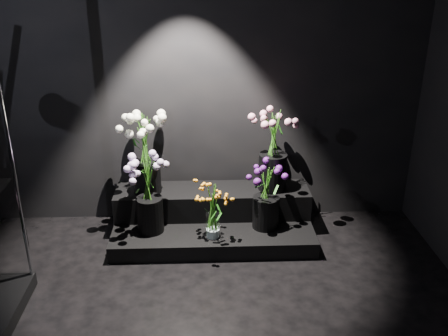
{
  "coord_description": "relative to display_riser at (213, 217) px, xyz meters",
  "views": [
    {
      "loc": [
        0.02,
        -2.4,
        2.39
      ],
      "look_at": [
        0.16,
        1.2,
        0.85
      ],
      "focal_mm": 40.0,
      "sensor_mm": 36.0,
      "label": 1
    }
  ],
  "objects": [
    {
      "name": "wall_back",
      "position": [
        -0.07,
        0.36,
        1.24
      ],
      "size": [
        4.0,
        0.0,
        4.0
      ],
      "primitive_type": "plane",
      "rotation": [
        1.57,
        0.0,
        0.0
      ],
      "color": "black",
      "rests_on": "floor"
    },
    {
      "name": "display_riser",
      "position": [
        0.0,
        0.0,
        0.0
      ],
      "size": [
        1.79,
        0.79,
        0.4
      ],
      "color": "black",
      "rests_on": "floor"
    },
    {
      "name": "bouquet_orange_bells",
      "position": [
        -0.0,
        -0.32,
        0.23
      ],
      "size": [
        0.31,
        0.31,
        0.47
      ],
      "rotation": [
        0.0,
        0.0,
        -0.18
      ],
      "color": "white",
      "rests_on": "display_riser"
    },
    {
      "name": "bouquet_lilac",
      "position": [
        -0.55,
        -0.2,
        0.4
      ],
      "size": [
        0.44,
        0.44,
        0.7
      ],
      "rotation": [
        0.0,
        0.0,
        -0.18
      ],
      "color": "black",
      "rests_on": "display_riser"
    },
    {
      "name": "bouquet_purple",
      "position": [
        0.47,
        -0.16,
        0.33
      ],
      "size": [
        0.34,
        0.34,
        0.6
      ],
      "rotation": [
        0.0,
        0.0,
        -0.01
      ],
      "color": "black",
      "rests_on": "display_riser"
    },
    {
      "name": "bouquet_cream_roses",
      "position": [
        -0.59,
        0.08,
        0.66
      ],
      "size": [
        0.43,
        0.43,
        0.74
      ],
      "rotation": [
        0.0,
        0.0,
        -0.12
      ],
      "color": "black",
      "rests_on": "display_riser"
    },
    {
      "name": "bouquet_pink_roses",
      "position": [
        0.55,
        0.1,
        0.66
      ],
      "size": [
        0.44,
        0.44,
        0.75
      ],
      "rotation": [
        0.0,
        0.0,
        -0.18
      ],
      "color": "black",
      "rests_on": "display_riser"
    }
  ]
}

